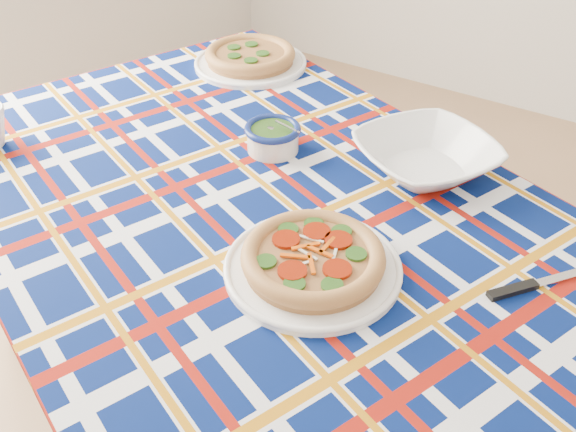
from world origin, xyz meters
The scene contains 7 objects.
dining_table centered at (-0.37, -0.18, 0.66)m, with size 1.81×1.47×0.73m.
tablecloth centered at (-0.37, -0.18, 0.69)m, with size 1.60×1.01×0.10m, color #04134C, non-canonical shape.
main_focaccia_plate centered at (-0.19, -0.29, 0.77)m, with size 0.31×0.31×0.06m, color #905D33, non-canonical shape.
pesto_bowl centered at (-0.47, 0.01, 0.78)m, with size 0.12×0.12×0.07m, color #19350E, non-canonical shape.
serving_bowl centered at (-0.16, 0.11, 0.77)m, with size 0.28×0.28×0.07m, color white.
second_focaccia_plate centered at (-0.78, 0.34, 0.77)m, with size 0.32×0.32×0.06m, color #905D33, non-canonical shape.
table_knife centered at (0.17, -0.07, 0.74)m, with size 0.23×0.02×0.01m, color silver, non-canonical shape.
Camera 1 is at (0.22, -0.99, 1.47)m, focal length 40.00 mm.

